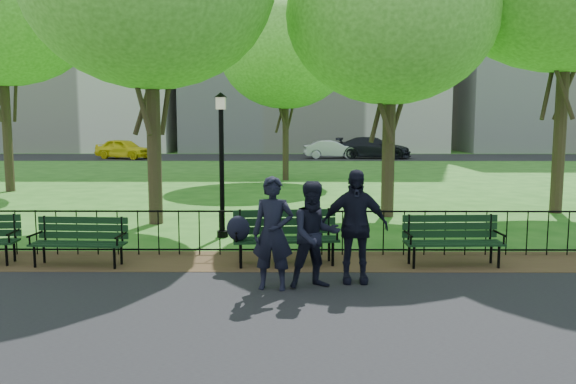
{
  "coord_description": "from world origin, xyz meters",
  "views": [
    {
      "loc": [
        -0.0,
        -8.78,
        2.56
      ],
      "look_at": [
        -0.06,
        1.5,
        1.32
      ],
      "focal_mm": 35.0,
      "sensor_mm": 36.0,
      "label": 1
    }
  ],
  "objects_px": {
    "tree_far_c": "(286,52)",
    "sedan_silver": "(331,149)",
    "park_bench_left_a": "(80,236)",
    "tree_near_e": "(391,15)",
    "park_bench_main": "(267,230)",
    "person_mid": "(315,235)",
    "lamppost": "(222,159)",
    "person_left": "(273,233)",
    "park_bench_right_a": "(452,235)",
    "taxi": "(124,149)",
    "person_right": "(354,226)",
    "sedan_dark": "(373,148)"
  },
  "relations": [
    {
      "from": "tree_far_c",
      "to": "person_left",
      "type": "distance_m",
      "value": 17.9
    },
    {
      "from": "taxi",
      "to": "person_mid",
      "type": "bearing_deg",
      "value": -137.48
    },
    {
      "from": "lamppost",
      "to": "tree_near_e",
      "type": "bearing_deg",
      "value": 34.55
    },
    {
      "from": "lamppost",
      "to": "person_left",
      "type": "xyz_separation_m",
      "value": [
        1.29,
        -4.09,
        -0.89
      ]
    },
    {
      "from": "sedan_silver",
      "to": "sedan_dark",
      "type": "distance_m",
      "value": 3.17
    },
    {
      "from": "park_bench_main",
      "to": "person_mid",
      "type": "relative_size",
      "value": 1.22
    },
    {
      "from": "person_left",
      "to": "sedan_dark",
      "type": "xyz_separation_m",
      "value": [
        6.44,
        33.63,
        -0.08
      ]
    },
    {
      "from": "park_bench_left_a",
      "to": "taxi",
      "type": "xyz_separation_m",
      "value": [
        -8.57,
        31.56,
        0.21
      ]
    },
    {
      "from": "tree_far_c",
      "to": "lamppost",
      "type": "bearing_deg",
      "value": -95.7
    },
    {
      "from": "park_bench_left_a",
      "to": "park_bench_right_a",
      "type": "relative_size",
      "value": 0.97
    },
    {
      "from": "person_mid",
      "to": "park_bench_left_a",
      "type": "bearing_deg",
      "value": 146.52
    },
    {
      "from": "park_bench_left_a",
      "to": "tree_near_e",
      "type": "distance_m",
      "value": 9.88
    },
    {
      "from": "person_mid",
      "to": "taxi",
      "type": "distance_m",
      "value": 35.34
    },
    {
      "from": "park_bench_main",
      "to": "sedan_silver",
      "type": "bearing_deg",
      "value": 77.81
    },
    {
      "from": "park_bench_right_a",
      "to": "person_mid",
      "type": "xyz_separation_m",
      "value": [
        -2.55,
        -1.43,
        0.28
      ]
    },
    {
      "from": "tree_near_e",
      "to": "taxi",
      "type": "height_order",
      "value": "tree_near_e"
    },
    {
      "from": "park_bench_main",
      "to": "taxi",
      "type": "relative_size",
      "value": 0.47
    },
    {
      "from": "person_right",
      "to": "tree_near_e",
      "type": "bearing_deg",
      "value": 77.2
    },
    {
      "from": "park_bench_left_a",
      "to": "lamppost",
      "type": "distance_m",
      "value": 3.67
    },
    {
      "from": "park_bench_left_a",
      "to": "taxi",
      "type": "relative_size",
      "value": 0.39
    },
    {
      "from": "person_left",
      "to": "taxi",
      "type": "relative_size",
      "value": 0.4
    },
    {
      "from": "person_right",
      "to": "taxi",
      "type": "relative_size",
      "value": 0.42
    },
    {
      "from": "park_bench_main",
      "to": "tree_near_e",
      "type": "height_order",
      "value": "tree_near_e"
    },
    {
      "from": "park_bench_right_a",
      "to": "person_left",
      "type": "bearing_deg",
      "value": -156.82
    },
    {
      "from": "person_left",
      "to": "sedan_silver",
      "type": "xyz_separation_m",
      "value": [
        3.27,
        33.6,
        -0.2
      ]
    },
    {
      "from": "person_left",
      "to": "taxi",
      "type": "bearing_deg",
      "value": 117.7
    },
    {
      "from": "park_bench_right_a",
      "to": "tree_far_c",
      "type": "distance_m",
      "value": 16.85
    },
    {
      "from": "person_left",
      "to": "tree_far_c",
      "type": "bearing_deg",
      "value": 97.46
    },
    {
      "from": "park_bench_left_a",
      "to": "lamppost",
      "type": "bearing_deg",
      "value": 52.82
    },
    {
      "from": "lamppost",
      "to": "person_right",
      "type": "xyz_separation_m",
      "value": [
        2.59,
        -3.69,
        -0.85
      ]
    },
    {
      "from": "tree_near_e",
      "to": "person_left",
      "type": "bearing_deg",
      "value": -112.89
    },
    {
      "from": "lamppost",
      "to": "sedan_silver",
      "type": "relative_size",
      "value": 0.79
    },
    {
      "from": "person_left",
      "to": "taxi",
      "type": "height_order",
      "value": "person_left"
    },
    {
      "from": "tree_far_c",
      "to": "sedan_silver",
      "type": "bearing_deg",
      "value": 78.78
    },
    {
      "from": "park_bench_main",
      "to": "tree_near_e",
      "type": "xyz_separation_m",
      "value": [
        3.12,
        5.53,
        4.83
      ]
    },
    {
      "from": "lamppost",
      "to": "sedan_dark",
      "type": "distance_m",
      "value": 30.54
    },
    {
      "from": "park_bench_left_a",
      "to": "sedan_silver",
      "type": "xyz_separation_m",
      "value": [
        6.83,
        32.12,
        0.14
      ]
    },
    {
      "from": "person_left",
      "to": "sedan_dark",
      "type": "distance_m",
      "value": 34.24
    },
    {
      "from": "person_right",
      "to": "park_bench_left_a",
      "type": "bearing_deg",
      "value": 168.89
    },
    {
      "from": "tree_far_c",
      "to": "person_left",
      "type": "xyz_separation_m",
      "value": [
        -0.02,
        -17.21,
        -4.89
      ]
    },
    {
      "from": "lamppost",
      "to": "tree_far_c",
      "type": "relative_size",
      "value": 0.39
    },
    {
      "from": "park_bench_main",
      "to": "tree_far_c",
      "type": "relative_size",
      "value": 0.25
    },
    {
      "from": "tree_near_e",
      "to": "person_right",
      "type": "distance_m",
      "value": 8.2
    },
    {
      "from": "park_bench_left_a",
      "to": "park_bench_right_a",
      "type": "height_order",
      "value": "park_bench_right_a"
    },
    {
      "from": "sedan_dark",
      "to": "person_left",
      "type": "bearing_deg",
      "value": -179.49
    },
    {
      "from": "lamppost",
      "to": "person_mid",
      "type": "distance_m",
      "value": 4.55
    },
    {
      "from": "person_mid",
      "to": "sedan_dark",
      "type": "bearing_deg",
      "value": 65.08
    },
    {
      "from": "park_bench_main",
      "to": "taxi",
      "type": "distance_m",
      "value": 33.75
    },
    {
      "from": "park_bench_left_a",
      "to": "person_left",
      "type": "xyz_separation_m",
      "value": [
        3.55,
        -1.48,
        0.35
      ]
    },
    {
      "from": "park_bench_right_a",
      "to": "sedan_dark",
      "type": "height_order",
      "value": "sedan_dark"
    }
  ]
}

